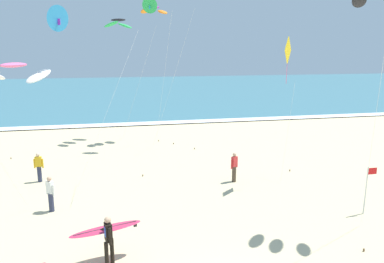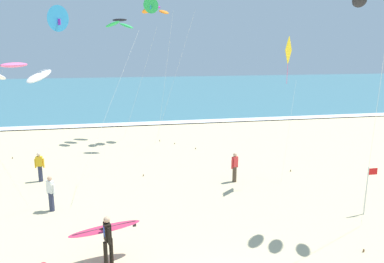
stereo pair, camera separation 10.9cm
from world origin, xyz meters
name	(u,v)px [view 1 (the left image)]	position (x,y,z in m)	size (l,w,h in m)	color
ocean_water	(132,90)	(0.00, 56.09, 0.04)	(160.00, 60.00, 0.08)	teal
shoreline_foam	(147,123)	(0.00, 26.39, 0.09)	(160.00, 1.59, 0.01)	white
surfer_trailing	(107,233)	(-3.21, 3.56, 1.05)	(2.42, 1.16, 1.71)	black
kite_arc_charcoal_near	(118,24)	(-2.32, 21.23, 8.75)	(3.83, 3.05, 9.10)	green
kite_delta_emerald_mid	(150,6)	(-0.23, 18.08, 9.69)	(3.36, 1.72, 10.28)	green
kite_delta_cobalt_far	(58,20)	(-4.88, 8.36, 8.03)	(3.90, 3.95, 8.60)	#2D99DB
kite_arc_violet_high	(154,10)	(0.27, 20.38, 9.65)	(2.32, 2.86, 9.96)	orange
kite_diamond_golden_distant	(288,54)	(5.55, 9.26, 6.63)	(1.83, 2.30, 7.48)	yellow
kite_arc_rose_close	(14,72)	(-6.71, 8.47, 5.97)	(3.20, 3.97, 6.36)	white
bystander_red_top	(234,167)	(3.22, 10.00, 0.81)	(0.44, 0.32, 1.59)	#4C3D2D
bystander_white_top	(50,194)	(-5.68, 8.09, 0.81)	(0.39, 0.36, 1.59)	#2D334C
bystander_yellow_top	(39,167)	(-6.88, 12.08, 0.81)	(0.50, 0.22, 1.59)	#2D334C
lifeguard_flag	(367,186)	(7.49, 5.13, 1.27)	(0.45, 0.05, 2.10)	silver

